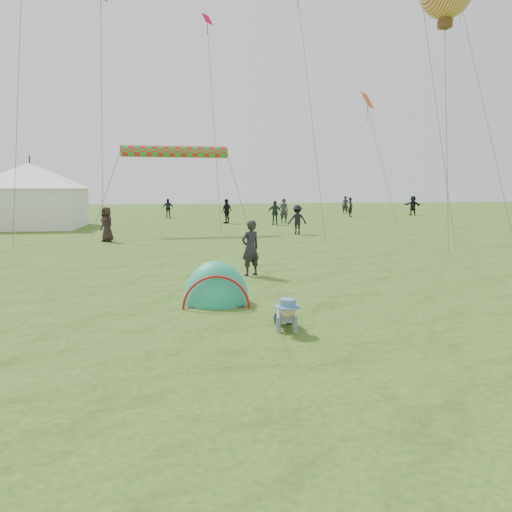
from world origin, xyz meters
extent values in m
plane|color=#225911|center=(0.00, 0.00, 0.00)|extent=(140.00, 140.00, 0.00)
ellipsoid|color=#159249|center=(-1.70, 2.55, 0.00)|extent=(1.61, 1.39, 1.89)
imported|color=black|center=(-0.26, 5.77, 0.80)|extent=(0.69, 0.59, 1.61)
imported|color=black|center=(15.43, 36.74, 0.86)|extent=(0.75, 0.69, 1.73)
imported|color=#2E231F|center=(-12.32, 28.69, 0.82)|extent=(0.90, 0.98, 1.63)
imported|color=#26353D|center=(5.36, 24.75, 0.83)|extent=(1.04, 0.63, 1.65)
imported|color=#2B2D37|center=(-11.34, 24.97, 0.84)|extent=(1.14, 1.25, 1.68)
imported|color=black|center=(-4.99, 16.12, 0.82)|extent=(0.89, 0.95, 1.63)
imported|color=black|center=(14.06, 32.26, 0.84)|extent=(0.63, 0.73, 1.68)
imported|color=black|center=(2.38, 26.74, 0.87)|extent=(1.03, 1.00, 1.73)
imported|color=black|center=(20.48, 33.18, 0.89)|extent=(1.37, 1.66, 1.78)
imported|color=#2A2B2F|center=(6.47, 26.47, 0.87)|extent=(0.76, 0.67, 1.75)
imported|color=black|center=(-11.17, 32.07, 0.81)|extent=(0.86, 0.72, 1.61)
imported|color=#1B252F|center=(-1.42, 33.96, 0.81)|extent=(0.98, 0.47, 1.61)
imported|color=black|center=(4.84, 17.84, 0.79)|extent=(1.07, 0.67, 1.59)
imported|color=#352923|center=(-8.54, 34.61, 0.89)|extent=(0.98, 0.74, 1.79)
cylinder|color=red|center=(-1.55, 19.89, 4.48)|extent=(5.76, 0.64, 0.64)
plane|color=#E04F22|center=(12.12, 25.21, 8.55)|extent=(1.31, 1.31, 1.07)
plane|color=#E2063E|center=(0.80, 23.75, 12.69)|extent=(0.76, 0.76, 0.62)
camera|label=1|loc=(-3.15, -8.15, 2.53)|focal=35.00mm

